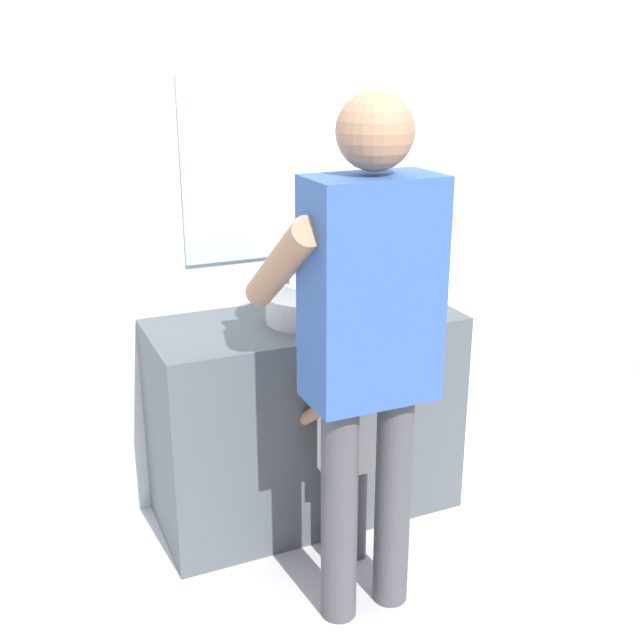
% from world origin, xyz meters
% --- Properties ---
extents(ground_plane, '(14.00, 14.00, 0.00)m').
position_xyz_m(ground_plane, '(0.00, 0.00, 0.00)').
color(ground_plane, silver).
extents(back_wall, '(4.40, 0.10, 2.70)m').
position_xyz_m(back_wall, '(0.00, 0.62, 1.35)').
color(back_wall, silver).
rests_on(back_wall, ground).
extents(vanity_cabinet, '(1.26, 0.54, 0.88)m').
position_xyz_m(vanity_cabinet, '(0.00, 0.30, 0.44)').
color(vanity_cabinet, '#4C5156').
rests_on(vanity_cabinet, ground).
extents(sink_basin, '(0.34, 0.34, 0.11)m').
position_xyz_m(sink_basin, '(0.00, 0.28, 0.94)').
color(sink_basin, silver).
rests_on(sink_basin, vanity_cabinet).
extents(faucet, '(0.18, 0.14, 0.18)m').
position_xyz_m(faucet, '(0.00, 0.49, 0.96)').
color(faucet, '#B7BABF').
rests_on(faucet, vanity_cabinet).
extents(toothbrush_cup, '(0.07, 0.07, 0.21)m').
position_xyz_m(toothbrush_cup, '(0.35, 0.37, 0.93)').
color(toothbrush_cup, silver).
rests_on(toothbrush_cup, vanity_cabinet).
extents(child_toddler, '(0.27, 0.27, 0.88)m').
position_xyz_m(child_toddler, '(0.00, -0.10, 0.53)').
color(child_toddler, '#47474C').
rests_on(child_toddler, ground).
extents(adult_parent, '(0.56, 0.58, 1.80)m').
position_xyz_m(adult_parent, '(-0.06, -0.36, 1.08)').
color(adult_parent, '#47474C').
rests_on(adult_parent, ground).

